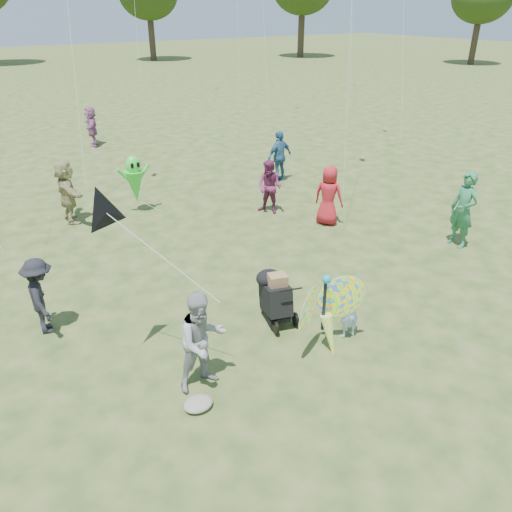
{
  "coord_description": "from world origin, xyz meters",
  "views": [
    {
      "loc": [
        -5.15,
        -6.04,
        5.68
      ],
      "look_at": [
        -0.2,
        1.5,
        1.1
      ],
      "focal_mm": 35.0,
      "sensor_mm": 36.0,
      "label": 1
    }
  ],
  "objects": [
    {
      "name": "delta_kite_rig",
      "position": [
        -3.16,
        1.18,
        2.8
      ],
      "size": [
        1.71,
        1.57,
        1.82
      ],
      "color": "black",
      "rests_on": "ground"
    },
    {
      "name": "crowd_j",
      "position": [
        0.96,
        16.49,
        0.84
      ],
      "size": [
        0.87,
        1.64,
        1.69
      ],
      "primitive_type": "imported",
      "rotation": [
        0.0,
        0.0,
        4.47
      ],
      "color": "#9E5A8C",
      "rests_on": "ground"
    },
    {
      "name": "crowd_c",
      "position": [
        4.97,
        7.86,
        0.89
      ],
      "size": [
        1.1,
        0.57,
        1.78
      ],
      "primitive_type": "imported",
      "rotation": [
        0.0,
        0.0,
        3.28
      ],
      "color": "#32618B",
      "rests_on": "ground"
    },
    {
      "name": "jogging_stroller",
      "position": [
        -0.28,
        0.73,
        0.61
      ],
      "size": [
        0.69,
        1.12,
        1.09
      ],
      "rotation": [
        0.0,
        0.0,
        -0.3
      ],
      "color": "black",
      "rests_on": "ground"
    },
    {
      "name": "ground",
      "position": [
        0.0,
        0.0,
        0.0
      ],
      "size": [
        160.0,
        160.0,
        0.0
      ],
      "primitive_type": "plane",
      "color": "#51592B",
      "rests_on": "ground"
    },
    {
      "name": "crowd_e",
      "position": [
        2.95,
        5.54,
        0.8
      ],
      "size": [
        0.91,
        0.98,
        1.61
      ],
      "primitive_type": "imported",
      "rotation": [
        0.0,
        0.0,
        5.21
      ],
      "color": "#6F254B",
      "rests_on": "ground"
    },
    {
      "name": "crowd_a",
      "position": [
        3.85,
        3.94,
        0.84
      ],
      "size": [
        0.86,
        0.98,
        1.69
      ],
      "primitive_type": "imported",
      "rotation": [
        0.0,
        0.0,
        2.06
      ],
      "color": "#AD1B25",
      "rests_on": "ground"
    },
    {
      "name": "adult_man",
      "position": [
        -2.31,
        -0.16,
        0.87
      ],
      "size": [
        0.86,
        0.67,
        1.74
      ],
      "primitive_type": "imported",
      "rotation": [
        0.0,
        0.0,
        0.01
      ],
      "color": "#949599",
      "rests_on": "ground"
    },
    {
      "name": "alien_kite",
      "position": [
        -0.37,
        7.79,
        0.97
      ],
      "size": [
        1.12,
        0.69,
        1.74
      ],
      "color": "#33D935",
      "rests_on": "ground"
    },
    {
      "name": "child_girl",
      "position": [
        0.59,
        -0.47,
        0.56
      ],
      "size": [
        0.44,
        0.32,
        1.13
      ],
      "primitive_type": "imported",
      "rotation": [
        0.0,
        0.0,
        3.02
      ],
      "color": "#AAC8F1",
      "rests_on": "ground"
    },
    {
      "name": "grey_bag",
      "position": [
        -2.66,
        -0.6,
        0.08
      ],
      "size": [
        0.48,
        0.39,
        0.15
      ],
      "primitive_type": "ellipsoid",
      "color": "gray",
      "rests_on": "ground"
    },
    {
      "name": "crowd_d",
      "position": [
        -2.26,
        8.13,
        0.92
      ],
      "size": [
        0.63,
        1.72,
        1.83
      ],
      "primitive_type": "imported",
      "rotation": [
        0.0,
        0.0,
        1.52
      ],
      "color": "tan",
      "rests_on": "ground"
    },
    {
      "name": "crowd_f",
      "position": [
        5.76,
        0.95,
        0.99
      ],
      "size": [
        0.54,
        0.76,
        1.98
      ],
      "primitive_type": "imported",
      "rotation": [
        0.0,
        0.0,
        4.62
      ],
      "color": "#2A7047",
      "rests_on": "ground"
    },
    {
      "name": "crowd_b",
      "position": [
        -4.14,
        2.87,
        0.77
      ],
      "size": [
        0.66,
        1.04,
        1.53
      ],
      "primitive_type": "imported",
      "rotation": [
        0.0,
        0.0,
        1.48
      ],
      "color": "black",
      "rests_on": "ground"
    },
    {
      "name": "butterfly_kite",
      "position": [
        -0.04,
        -0.53,
        0.77
      ],
      "size": [
        1.74,
        0.75,
        1.74
      ],
      "color": "#FB2734",
      "rests_on": "ground"
    }
  ]
}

